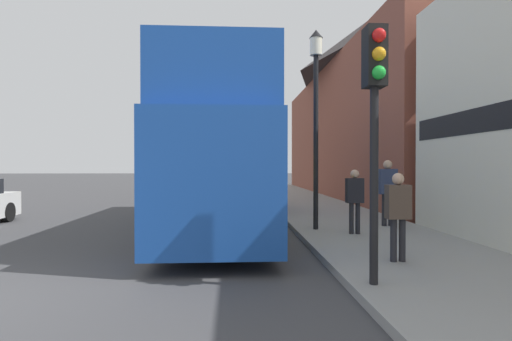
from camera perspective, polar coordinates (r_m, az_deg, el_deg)
ground_plane at (r=26.66m, az=-11.66°, el=-3.25°), size 144.00×144.00×0.00m
sidewalk at (r=23.65m, az=5.05°, el=-3.57°), size 3.62×108.00×0.14m
brick_terrace_rear at (r=25.23m, az=15.98°, el=8.63°), size 6.00×23.16×10.65m
tour_bus at (r=12.02m, az=-4.98°, el=0.72°), size 2.47×10.97×4.18m
parked_car_ahead_of_bus at (r=20.47m, az=-1.88°, el=-2.54°), size 1.81×4.49×1.41m
pedestrian_nearest at (r=7.43m, az=19.63°, el=-5.10°), size 0.41×0.22×1.55m
pedestrian_second at (r=10.13m, az=13.91°, el=-3.44°), size 0.42×0.23×1.58m
pedestrian_third at (r=11.73m, az=18.28°, el=-2.15°), size 0.48×0.26×1.84m
traffic_signal at (r=5.93m, az=16.64°, el=10.22°), size 0.28×0.42×3.63m
lamp_post_nearest at (r=10.82m, az=8.56°, el=10.80°), size 0.35×0.35×5.26m
lamp_post_second at (r=19.09m, az=3.05°, el=5.70°), size 0.35×0.35×4.88m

